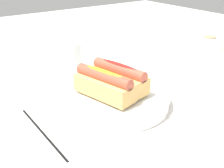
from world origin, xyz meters
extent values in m
plane|color=beige|center=(0.00, 0.00, 0.00)|extent=(2.40, 2.40, 0.00)
cylinder|color=white|center=(0.01, 0.01, 0.01)|extent=(0.27, 0.27, 0.03)
torus|color=white|center=(0.01, 0.01, 0.03)|extent=(0.27, 0.27, 0.01)
cube|color=tan|center=(0.01, -0.02, 0.05)|extent=(0.16, 0.08, 0.04)
cylinder|color=#A84733|center=(0.01, -0.02, 0.08)|extent=(0.15, 0.06, 0.03)
ellipsoid|color=gold|center=(0.01, -0.02, 0.09)|extent=(0.11, 0.04, 0.01)
cube|color=tan|center=(0.00, 0.04, 0.05)|extent=(0.16, 0.08, 0.04)
cylinder|color=#B24C38|center=(0.00, 0.04, 0.08)|extent=(0.15, 0.05, 0.03)
ellipsoid|color=red|center=(0.00, 0.04, 0.09)|extent=(0.11, 0.03, 0.01)
cylinder|color=white|center=(-0.24, 0.04, 0.04)|extent=(0.07, 0.07, 0.09)
cylinder|color=silver|center=(-0.24, 0.04, 0.03)|extent=(0.06, 0.06, 0.05)
cylinder|color=white|center=(0.06, 0.28, 0.07)|extent=(0.11, 0.11, 0.13)
cylinder|color=#997A5B|center=(0.06, 0.28, 0.13)|extent=(0.03, 0.03, 0.00)
cube|color=white|center=(0.23, 0.12, 0.07)|extent=(0.11, 0.06, 0.15)
cylinder|color=black|center=(0.03, -0.18, 0.00)|extent=(0.22, 0.01, 0.01)
camera|label=1|loc=(0.51, -0.35, 0.33)|focal=46.72mm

